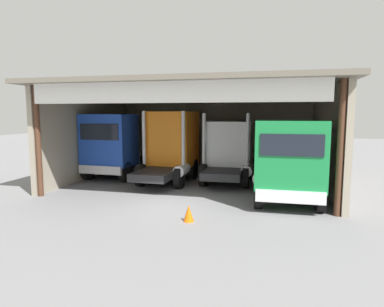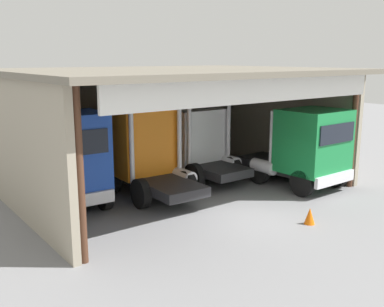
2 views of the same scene
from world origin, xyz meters
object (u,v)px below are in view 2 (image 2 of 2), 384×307
(oil_drum, at_px, (113,165))
(tool_cart, at_px, (188,151))
(truck_orange_yard_outside, at_px, (143,146))
(traffic_cone, at_px, (310,216))
(truck_green_right_bay, at_px, (306,147))
(truck_white_center_right_bay, at_px, (194,141))
(truck_blue_left_bay, at_px, (64,161))

(oil_drum, distance_m, tool_cart, 4.65)
(truck_orange_yard_outside, distance_m, traffic_cone, 7.15)
(truck_green_right_bay, xyz_separation_m, tool_cart, (-0.87, 7.27, -1.27))
(truck_white_center_right_bay, relative_size, oil_drum, 5.21)
(truck_blue_left_bay, height_order, truck_white_center_right_bay, truck_white_center_right_bay)
(truck_orange_yard_outside, xyz_separation_m, truck_white_center_right_bay, (3.04, 0.57, -0.23))
(truck_orange_yard_outside, bearing_deg, truck_blue_left_bay, -174.45)
(truck_orange_yard_outside, distance_m, truck_white_center_right_bay, 3.10)
(truck_blue_left_bay, relative_size, truck_orange_yard_outside, 0.90)
(truck_green_right_bay, distance_m, traffic_cone, 4.68)
(truck_blue_left_bay, relative_size, truck_green_right_bay, 0.95)
(truck_green_right_bay, bearing_deg, tool_cart, -83.82)
(truck_green_right_bay, distance_m, oil_drum, 9.04)
(tool_cart, xyz_separation_m, traffic_cone, (-2.45, -10.21, -0.22))
(oil_drum, xyz_separation_m, traffic_cone, (2.19, -9.98, -0.17))
(truck_orange_yard_outside, relative_size, traffic_cone, 9.31)
(truck_green_right_bay, height_order, traffic_cone, truck_green_right_bay)
(truck_white_center_right_bay, xyz_separation_m, truck_green_right_bay, (2.88, -4.07, 0.03))
(truck_orange_yard_outside, relative_size, truck_green_right_bay, 1.05)
(truck_white_center_right_bay, distance_m, tool_cart, 3.98)
(truck_white_center_right_bay, distance_m, traffic_cone, 7.17)
(truck_white_center_right_bay, bearing_deg, truck_green_right_bay, -54.79)
(truck_white_center_right_bay, distance_m, truck_green_right_bay, 4.98)
(truck_blue_left_bay, xyz_separation_m, truck_white_center_right_bay, (6.42, 0.76, -0.12))
(truck_white_center_right_bay, distance_m, oil_drum, 4.18)
(truck_green_right_bay, height_order, tool_cart, truck_green_right_bay)
(truck_blue_left_bay, xyz_separation_m, truck_orange_yard_outside, (3.38, 0.19, 0.11))
(truck_blue_left_bay, bearing_deg, traffic_cone, 136.09)
(truck_blue_left_bay, xyz_separation_m, traffic_cone, (5.97, -6.25, -1.58))
(truck_green_right_bay, relative_size, oil_drum, 5.55)
(tool_cart, relative_size, traffic_cone, 1.79)
(oil_drum, relative_size, tool_cart, 0.90)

